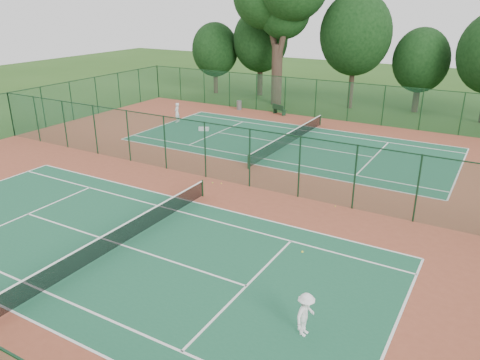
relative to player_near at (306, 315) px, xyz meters
name	(u,v)px	position (x,y,z in m)	size (l,w,h in m)	color
ground	(227,182)	(-9.39, 10.43, -0.79)	(120.00, 120.00, 0.00)	#294F18
red_pad	(227,181)	(-9.39, 10.43, -0.79)	(40.00, 36.00, 0.01)	brown
court_near	(122,245)	(-9.39, 1.43, -0.78)	(23.77, 10.97, 0.01)	#1B583B
court_far	(289,144)	(-9.39, 19.43, -0.78)	(23.77, 10.97, 0.01)	#1B583C
fence_north	(332,100)	(-9.39, 28.43, 0.97)	(40.00, 0.09, 3.50)	#194D31
fence_west	(11,114)	(-29.39, 10.43, 0.97)	(0.09, 36.00, 3.50)	#184930
fence_divider	(227,154)	(-9.39, 10.43, 0.97)	(40.00, 0.09, 3.50)	#194D34
tennis_net_near	(121,234)	(-9.39, 1.43, -0.25)	(0.10, 12.90, 0.97)	#14371A
tennis_net_far	(290,137)	(-9.39, 19.43, -0.25)	(0.10, 12.90, 0.97)	#153B1F
player_near	(306,315)	(0.00, 0.00, 0.00)	(1.00, 0.57, 1.54)	white
player_far	(177,113)	(-20.78, 20.51, 0.09)	(0.63, 0.41, 1.72)	silver
trash_bin	(239,105)	(-18.57, 27.62, -0.33)	(0.50, 0.50, 0.89)	slate
bench	(279,109)	(-14.28, 27.73, -0.28)	(1.61, 1.05, 0.96)	black
kit_bag	(204,129)	(-17.14, 19.32, -0.63)	(0.82, 0.31, 0.31)	silver
stray_ball_a	(221,183)	(-9.48, 9.90, -0.75)	(0.07, 0.07, 0.07)	yellow
stray_ball_b	(335,206)	(-2.52, 10.17, -0.75)	(0.06, 0.06, 0.06)	yellow
stray_ball_c	(213,183)	(-9.98, 9.73, -0.74)	(0.07, 0.07, 0.07)	#A8C82E
evergreen_row	(356,107)	(-8.89, 34.68, -0.79)	(39.00, 5.00, 12.00)	black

